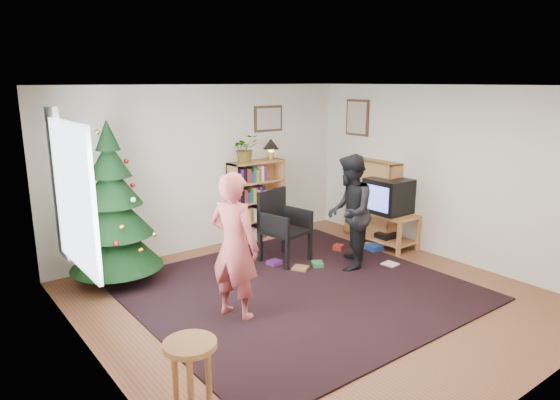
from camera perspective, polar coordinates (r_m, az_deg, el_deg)
floor at (r=6.13m, az=3.83°, el=-11.16°), size 5.00×5.00×0.00m
ceiling at (r=5.57m, az=4.23°, el=12.91°), size 5.00×5.00×0.00m
wall_back at (r=7.74m, az=-8.34°, el=3.64°), size 5.00×0.02×2.50m
wall_front at (r=4.26m, az=26.96°, el=-5.82°), size 5.00×0.02×2.50m
wall_left at (r=4.53m, az=-20.52°, el=-4.11°), size 0.02×5.00×2.50m
wall_right at (r=7.58m, az=18.36°, el=2.90°), size 0.02×5.00×2.50m
rug at (r=6.33m, az=2.01°, el=-10.20°), size 3.80×3.60×0.02m
window_pane at (r=5.03m, az=-22.47°, el=0.39°), size 0.04×1.20×1.40m
curtain at (r=5.71m, az=-23.96°, el=1.69°), size 0.06×0.35×1.60m
picture_back at (r=8.25m, az=-1.35°, el=9.28°), size 0.55×0.03×0.42m
picture_right at (r=8.57m, az=8.84°, el=9.29°), size 0.03×0.50×0.60m
christmas_tree at (r=6.61m, az=-18.48°, el=-1.93°), size 1.16×1.16×2.10m
bookshelf_back at (r=8.13m, az=-2.72°, el=0.04°), size 0.95×0.30×1.30m
bookshelf_right at (r=8.31m, az=10.50°, el=0.11°), size 0.30×0.95×1.30m
tv_stand at (r=8.03m, az=12.12°, el=-2.92°), size 0.51×0.92×0.55m
crt_tv at (r=7.91m, az=12.28°, el=0.48°), size 0.56×0.61×0.53m
armchair at (r=7.18m, az=0.05°, el=-2.62°), size 0.67×0.67×1.04m
stool at (r=3.96m, az=-10.18°, el=-17.60°), size 0.40×0.40×0.67m
person_standing at (r=5.41m, az=-5.24°, el=-5.30°), size 0.59×0.70×1.63m
person_by_chair at (r=6.89m, az=7.94°, el=-1.41°), size 0.98×0.97×1.60m
potted_plant at (r=7.87m, az=-3.99°, el=5.91°), size 0.43×0.38×0.44m
table_lamp at (r=8.15m, az=-1.05°, el=6.28°), size 0.26×0.26×0.34m
floor_clutter at (r=7.40m, az=6.76°, el=-6.48°), size 1.84×1.21×0.08m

